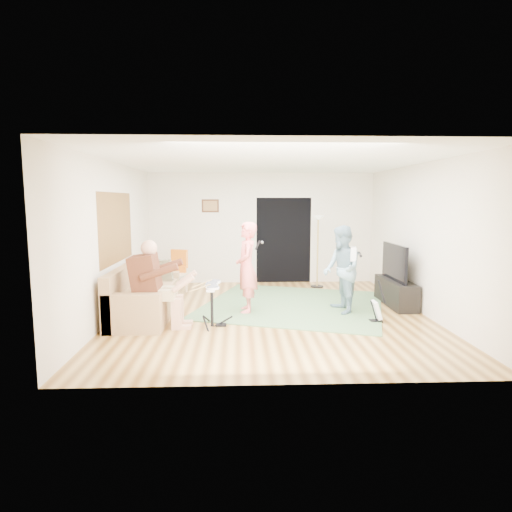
{
  "coord_description": "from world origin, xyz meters",
  "views": [
    {
      "loc": [
        -0.56,
        -7.51,
        2.04
      ],
      "look_at": [
        -0.24,
        0.3,
        1.02
      ],
      "focal_mm": 30.0,
      "sensor_mm": 36.0,
      "label": 1
    }
  ],
  "objects_px": {
    "sofa": "(140,300)",
    "torchiere_lamp": "(318,238)",
    "drum_kit": "(212,307)",
    "tv_cabinet": "(396,292)",
    "singer": "(247,268)",
    "guitarist": "(342,270)",
    "television": "(395,262)",
    "dining_chair": "(176,278)",
    "guitar_spare": "(377,310)"
  },
  "relations": [
    {
      "from": "singer",
      "to": "television",
      "type": "height_order",
      "value": "singer"
    },
    {
      "from": "guitar_spare",
      "to": "tv_cabinet",
      "type": "bearing_deg",
      "value": 56.77
    },
    {
      "from": "drum_kit",
      "to": "singer",
      "type": "distance_m",
      "value": 1.17
    },
    {
      "from": "dining_chair",
      "to": "singer",
      "type": "bearing_deg",
      "value": -25.88
    },
    {
      "from": "drum_kit",
      "to": "singer",
      "type": "height_order",
      "value": "singer"
    },
    {
      "from": "sofa",
      "to": "drum_kit",
      "type": "xyz_separation_m",
      "value": [
        1.3,
        -0.65,
        0.02
      ]
    },
    {
      "from": "singer",
      "to": "television",
      "type": "bearing_deg",
      "value": 96.48
    },
    {
      "from": "sofa",
      "to": "torchiere_lamp",
      "type": "height_order",
      "value": "torchiere_lamp"
    },
    {
      "from": "guitarist",
      "to": "tv_cabinet",
      "type": "distance_m",
      "value": 1.42
    },
    {
      "from": "sofa",
      "to": "guitarist",
      "type": "bearing_deg",
      "value": 1.86
    },
    {
      "from": "sofa",
      "to": "torchiere_lamp",
      "type": "distance_m",
      "value": 4.41
    },
    {
      "from": "sofa",
      "to": "torchiere_lamp",
      "type": "xyz_separation_m",
      "value": [
        3.58,
        2.43,
        0.86
      ]
    },
    {
      "from": "drum_kit",
      "to": "guitarist",
      "type": "relative_size",
      "value": 0.45
    },
    {
      "from": "dining_chair",
      "to": "tv_cabinet",
      "type": "xyz_separation_m",
      "value": [
        4.45,
        -1.27,
        -0.09
      ]
    },
    {
      "from": "singer",
      "to": "torchiere_lamp",
      "type": "bearing_deg",
      "value": 140.74
    },
    {
      "from": "dining_chair",
      "to": "torchiere_lamp",
      "type": "bearing_deg",
      "value": 30.82
    },
    {
      "from": "sofa",
      "to": "tv_cabinet",
      "type": "height_order",
      "value": "sofa"
    },
    {
      "from": "drum_kit",
      "to": "singer",
      "type": "bearing_deg",
      "value": 56.71
    },
    {
      "from": "dining_chair",
      "to": "television",
      "type": "height_order",
      "value": "television"
    },
    {
      "from": "sofa",
      "to": "drum_kit",
      "type": "distance_m",
      "value": 1.45
    },
    {
      "from": "drum_kit",
      "to": "torchiere_lamp",
      "type": "xyz_separation_m",
      "value": [
        2.28,
        3.08,
        0.84
      ]
    },
    {
      "from": "torchiere_lamp",
      "to": "television",
      "type": "bearing_deg",
      "value": -56.96
    },
    {
      "from": "drum_kit",
      "to": "guitar_spare",
      "type": "xyz_separation_m",
      "value": [
        2.76,
        0.15,
        -0.11
      ]
    },
    {
      "from": "television",
      "to": "guitarist",
      "type": "bearing_deg",
      "value": -155.87
    },
    {
      "from": "guitar_spare",
      "to": "television",
      "type": "xyz_separation_m",
      "value": [
        0.69,
        1.13,
        0.64
      ]
    },
    {
      "from": "guitarist",
      "to": "torchiere_lamp",
      "type": "distance_m",
      "value": 2.34
    },
    {
      "from": "guitarist",
      "to": "dining_chair",
      "type": "bearing_deg",
      "value": -124.48
    },
    {
      "from": "sofa",
      "to": "guitarist",
      "type": "xyz_separation_m",
      "value": [
        3.59,
        0.12,
        0.5
      ]
    },
    {
      "from": "torchiere_lamp",
      "to": "television",
      "type": "distance_m",
      "value": 2.16
    },
    {
      "from": "singer",
      "to": "guitar_spare",
      "type": "distance_m",
      "value": 2.38
    },
    {
      "from": "guitar_spare",
      "to": "dining_chair",
      "type": "height_order",
      "value": "dining_chair"
    },
    {
      "from": "singer",
      "to": "torchiere_lamp",
      "type": "xyz_separation_m",
      "value": [
        1.7,
        2.2,
        0.33
      ]
    },
    {
      "from": "singer",
      "to": "guitarist",
      "type": "relative_size",
      "value": 1.04
    },
    {
      "from": "guitar_spare",
      "to": "guitarist",
      "type": "bearing_deg",
      "value": 126.96
    },
    {
      "from": "sofa",
      "to": "guitar_spare",
      "type": "relative_size",
      "value": 3.04
    },
    {
      "from": "torchiere_lamp",
      "to": "singer",
      "type": "bearing_deg",
      "value": -127.8
    },
    {
      "from": "tv_cabinet",
      "to": "television",
      "type": "bearing_deg",
      "value": 180.0
    },
    {
      "from": "guitarist",
      "to": "tv_cabinet",
      "type": "xyz_separation_m",
      "value": [
        1.21,
        0.52,
        -0.55
      ]
    },
    {
      "from": "singer",
      "to": "tv_cabinet",
      "type": "bearing_deg",
      "value": 96.35
    },
    {
      "from": "drum_kit",
      "to": "tv_cabinet",
      "type": "bearing_deg",
      "value": 20.15
    },
    {
      "from": "television",
      "to": "sofa",
      "type": "bearing_deg",
      "value": -172.39
    },
    {
      "from": "sofa",
      "to": "drum_kit",
      "type": "relative_size",
      "value": 3.03
    },
    {
      "from": "dining_chair",
      "to": "television",
      "type": "distance_m",
      "value": 4.61
    },
    {
      "from": "torchiere_lamp",
      "to": "tv_cabinet",
      "type": "bearing_deg",
      "value": -55.85
    },
    {
      "from": "sofa",
      "to": "singer",
      "type": "xyz_separation_m",
      "value": [
        1.88,
        0.23,
        0.53
      ]
    },
    {
      "from": "singer",
      "to": "guitarist",
      "type": "xyz_separation_m",
      "value": [
        1.71,
        -0.12,
        -0.03
      ]
    },
    {
      "from": "tv_cabinet",
      "to": "television",
      "type": "height_order",
      "value": "television"
    },
    {
      "from": "drum_kit",
      "to": "tv_cabinet",
      "type": "distance_m",
      "value": 3.73
    },
    {
      "from": "guitarist",
      "to": "dining_chair",
      "type": "xyz_separation_m",
      "value": [
        -3.24,
        1.79,
        -0.46
      ]
    },
    {
      "from": "guitar_spare",
      "to": "tv_cabinet",
      "type": "xyz_separation_m",
      "value": [
        0.74,
        1.13,
        0.04
      ]
    }
  ]
}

